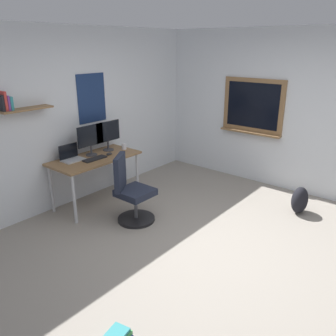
{
  "coord_description": "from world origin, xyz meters",
  "views": [
    {
      "loc": [
        -3.08,
        -1.9,
        2.33
      ],
      "look_at": [
        0.1,
        0.71,
        0.85
      ],
      "focal_mm": 36.82,
      "sensor_mm": 36.0,
      "label": 1
    }
  ],
  "objects": [
    {
      "name": "desk",
      "position": [
        -0.01,
        2.04,
        0.67
      ],
      "size": [
        1.34,
        0.66,
        0.75
      ],
      "color": "olive",
      "rests_on": "ground"
    },
    {
      "name": "backpack",
      "position": [
        1.64,
        -0.49,
        0.2
      ],
      "size": [
        0.32,
        0.22,
        0.4
      ],
      "primitive_type": "ellipsoid",
      "color": "black",
      "rests_on": "ground"
    },
    {
      "name": "computer_mouse",
      "position": [
        0.2,
        1.96,
        0.76
      ],
      "size": [
        0.1,
        0.06,
        0.03
      ],
      "primitive_type": "ellipsoid",
      "color": "#262628",
      "rests_on": "desk"
    },
    {
      "name": "monitor_primary",
      "position": [
        0.02,
        2.15,
        1.02
      ],
      "size": [
        0.46,
        0.17,
        0.46
      ],
      "color": "#38383D",
      "rests_on": "desk"
    },
    {
      "name": "wall_right",
      "position": [
        2.45,
        0.03,
        1.3
      ],
      "size": [
        0.22,
        5.0,
        2.6
      ],
      "color": "silver",
      "rests_on": "ground"
    },
    {
      "name": "keyboard",
      "position": [
        -0.08,
        1.96,
        0.76
      ],
      "size": [
        0.37,
        0.13,
        0.02
      ],
      "primitive_type": "cube",
      "color": "black",
      "rests_on": "desk"
    },
    {
      "name": "monitor_secondary",
      "position": [
        0.36,
        2.15,
        1.02
      ],
      "size": [
        0.46,
        0.17,
        0.46
      ],
      "color": "#38383D",
      "rests_on": "desk"
    },
    {
      "name": "laptop",
      "position": [
        -0.31,
        2.19,
        0.8
      ],
      "size": [
        0.31,
        0.21,
        0.23
      ],
      "color": "#ADAFB5",
      "rests_on": "desk"
    },
    {
      "name": "ground_plane",
      "position": [
        0.0,
        0.0,
        0.0
      ],
      "size": [
        5.2,
        5.2,
        0.0
      ],
      "primitive_type": "plane",
      "color": "gray",
      "rests_on": "ground"
    },
    {
      "name": "office_chair",
      "position": [
        -0.07,
        1.23,
        0.41
      ],
      "size": [
        0.56,
        0.57,
        0.95
      ],
      "color": "black",
      "rests_on": "ground"
    },
    {
      "name": "wall_back",
      "position": [
        -0.0,
        2.45,
        1.3
      ],
      "size": [
        5.0,
        0.3,
        2.6
      ],
      "color": "silver",
      "rests_on": "ground"
    },
    {
      "name": "coffee_mug",
      "position": [
        0.56,
        2.01,
        0.79
      ],
      "size": [
        0.08,
        0.08,
        0.09
      ],
      "primitive_type": "cylinder",
      "color": "silver",
      "rests_on": "desk"
    }
  ]
}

